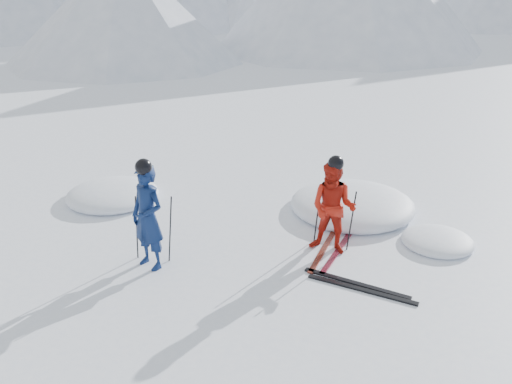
# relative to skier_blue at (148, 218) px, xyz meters

# --- Properties ---
(ground) EXTENTS (160.00, 160.00, 0.00)m
(ground) POSITION_rel_skier_blue_xyz_m (3.40, 0.45, -0.87)
(ground) COLOR white
(ground) RESTS_ON ground
(skier_blue) EXTENTS (0.74, 0.62, 1.73)m
(skier_blue) POSITION_rel_skier_blue_xyz_m (0.00, 0.00, 0.00)
(skier_blue) COLOR #0C1D49
(skier_blue) RESTS_ON ground
(skier_red) EXTENTS (0.85, 0.70, 1.61)m
(skier_red) POSITION_rel_skier_blue_xyz_m (2.72, 1.33, -0.06)
(skier_red) COLOR #AF1A0E
(skier_red) RESTS_ON ground
(pole_blue_left) EXTENTS (0.12, 0.08, 1.15)m
(pole_blue_left) POSITION_rel_skier_blue_xyz_m (-0.30, 0.15, -0.29)
(pole_blue_left) COLOR black
(pole_blue_left) RESTS_ON ground
(pole_blue_right) EXTENTS (0.12, 0.07, 1.15)m
(pole_blue_right) POSITION_rel_skier_blue_xyz_m (0.25, 0.25, -0.29)
(pole_blue_right) COLOR black
(pole_blue_right) RESTS_ON ground
(pole_red_left) EXTENTS (0.11, 0.09, 1.07)m
(pole_red_left) POSITION_rel_skier_blue_xyz_m (2.42, 1.58, -0.33)
(pole_red_left) COLOR black
(pole_red_left) RESTS_ON ground
(pole_red_right) EXTENTS (0.11, 0.08, 1.07)m
(pole_red_right) POSITION_rel_skier_blue_xyz_m (3.02, 1.48, -0.33)
(pole_red_right) COLOR black
(pole_red_right) RESTS_ON ground
(ski_worn_left) EXTENTS (0.23, 1.70, 0.03)m
(ski_worn_left) POSITION_rel_skier_blue_xyz_m (2.60, 1.33, -0.85)
(ski_worn_left) COLOR black
(ski_worn_left) RESTS_ON ground
(ski_worn_right) EXTENTS (0.35, 1.69, 0.03)m
(ski_worn_right) POSITION_rel_skier_blue_xyz_m (2.84, 1.33, -0.85)
(ski_worn_right) COLOR black
(ski_worn_right) RESTS_ON ground
(ski_loose_a) EXTENTS (1.68, 0.47, 0.03)m
(ski_loose_a) POSITION_rel_skier_blue_xyz_m (3.26, 0.39, -0.85)
(ski_loose_a) COLOR black
(ski_loose_a) RESTS_ON ground
(ski_loose_b) EXTENTS (1.69, 0.41, 0.03)m
(ski_loose_b) POSITION_rel_skier_blue_xyz_m (3.36, 0.24, -0.85)
(ski_loose_b) COLOR black
(ski_loose_b) RESTS_ON ground
(snow_lumps) EXTENTS (8.10, 3.05, 0.54)m
(snow_lumps) POSITION_rel_skier_blue_xyz_m (1.54, 2.80, -0.87)
(snow_lumps) COLOR white
(snow_lumps) RESTS_ON ground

